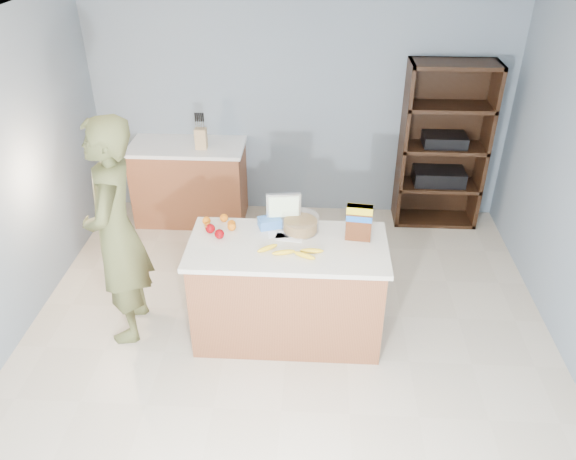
# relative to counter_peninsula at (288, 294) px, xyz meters

# --- Properties ---
(floor) EXTENTS (4.50, 5.00, 0.02)m
(floor) POSITION_rel_counter_peninsula_xyz_m (0.00, -0.30, -0.42)
(floor) COLOR beige
(floor) RESTS_ON ground
(walls) EXTENTS (4.52, 5.02, 2.51)m
(walls) POSITION_rel_counter_peninsula_xyz_m (0.00, -0.30, 1.24)
(walls) COLOR gray
(walls) RESTS_ON ground
(counter_peninsula) EXTENTS (1.56, 0.76, 0.90)m
(counter_peninsula) POSITION_rel_counter_peninsula_xyz_m (0.00, 0.00, 0.00)
(counter_peninsula) COLOR brown
(counter_peninsula) RESTS_ON ground
(back_cabinet) EXTENTS (1.24, 0.62, 0.90)m
(back_cabinet) POSITION_rel_counter_peninsula_xyz_m (-1.20, 1.90, 0.04)
(back_cabinet) COLOR brown
(back_cabinet) RESTS_ON ground
(shelving_unit) EXTENTS (0.90, 0.40, 1.80)m
(shelving_unit) POSITION_rel_counter_peninsula_xyz_m (1.55, 2.05, 0.45)
(shelving_unit) COLOR black
(shelving_unit) RESTS_ON ground
(person) EXTENTS (0.54, 0.75, 1.92)m
(person) POSITION_rel_counter_peninsula_xyz_m (-1.34, -0.01, 0.54)
(person) COLOR brown
(person) RESTS_ON ground
(knife_block) EXTENTS (0.12, 0.10, 0.31)m
(knife_block) POSITION_rel_counter_peninsula_xyz_m (-1.02, 1.82, 0.60)
(knife_block) COLOR tan
(knife_block) RESTS_ON back_cabinet
(envelopes) EXTENTS (0.29, 0.19, 0.00)m
(envelopes) POSITION_rel_counter_peninsula_xyz_m (-0.02, 0.12, 0.49)
(envelopes) COLOR white
(envelopes) RESTS_ON counter_peninsula
(bananas) EXTENTS (0.52, 0.21, 0.04)m
(bananas) POSITION_rel_counter_peninsula_xyz_m (0.04, -0.13, 0.50)
(bananas) COLOR yellow
(bananas) RESTS_ON counter_peninsula
(apples) EXTENTS (0.16, 0.16, 0.08)m
(apples) POSITION_rel_counter_peninsula_xyz_m (-0.58, 0.10, 0.52)
(apples) COLOR #840207
(apples) RESTS_ON counter_peninsula
(oranges) EXTENTS (0.29, 0.22, 0.07)m
(oranges) POSITION_rel_counter_peninsula_xyz_m (-0.56, 0.23, 0.52)
(oranges) COLOR orange
(oranges) RESTS_ON counter_peninsula
(blue_carton) EXTENTS (0.21, 0.17, 0.08)m
(blue_carton) POSITION_rel_counter_peninsula_xyz_m (-0.16, 0.25, 0.52)
(blue_carton) COLOR blue
(blue_carton) RESTS_ON counter_peninsula
(salad_bowl) EXTENTS (0.30, 0.30, 0.13)m
(salad_bowl) POSITION_rel_counter_peninsula_xyz_m (0.09, 0.21, 0.54)
(salad_bowl) COLOR #267219
(salad_bowl) RESTS_ON counter_peninsula
(tv) EXTENTS (0.28, 0.12, 0.28)m
(tv) POSITION_rel_counter_peninsula_xyz_m (-0.05, 0.30, 0.64)
(tv) COLOR silver
(tv) RESTS_ON counter_peninsula
(cereal_box) EXTENTS (0.21, 0.09, 0.30)m
(cereal_box) POSITION_rel_counter_peninsula_xyz_m (0.55, 0.11, 0.66)
(cereal_box) COLOR #592B14
(cereal_box) RESTS_ON counter_peninsula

